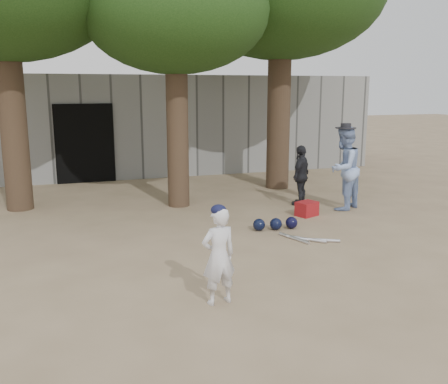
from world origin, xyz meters
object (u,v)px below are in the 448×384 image
object	(u,v)px
boy_player	(219,256)
red_bag	(307,209)
spectator_blue	(344,168)
spectator_dark	(301,175)

from	to	relation	value
boy_player	red_bag	bearing A→B (deg)	-139.39
spectator_blue	boy_player	bearing A→B (deg)	11.59
spectator_blue	red_bag	xyz separation A→B (m)	(-1.02, -0.28, -0.76)
spectator_dark	red_bag	xyz separation A→B (m)	(-0.34, -0.96, -0.53)
boy_player	red_bag	world-z (taller)	boy_player
spectator_dark	red_bag	distance (m)	1.15
red_bag	boy_player	bearing A→B (deg)	-131.35
red_bag	spectator_blue	bearing A→B (deg)	15.60
boy_player	red_bag	size ratio (longest dim) A/B	2.92
spectator_blue	spectator_dark	xyz separation A→B (m)	(-0.68, 0.68, -0.23)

